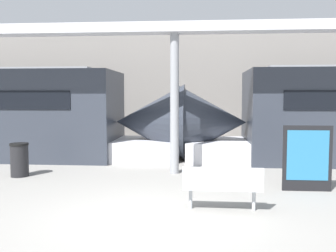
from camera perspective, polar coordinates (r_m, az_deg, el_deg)
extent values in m
plane|color=gray|center=(7.01, -3.55, -13.75)|extent=(60.00, 60.00, 0.00)
cube|color=gray|center=(17.23, 1.46, 5.46)|extent=(56.00, 0.20, 5.00)
cone|color=#2D333D|center=(13.08, 6.59, 0.58)|extent=(2.42, 2.63, 2.63)
cube|color=silver|center=(13.19, 7.55, -3.62)|extent=(2.18, 2.46, 0.70)
cone|color=#2D333D|center=(13.18, -2.72, 0.63)|extent=(2.42, 2.63, 2.63)
cube|color=silver|center=(13.31, -3.69, -3.52)|extent=(2.18, 2.46, 0.70)
cube|color=#ADB2B7|center=(7.42, 8.24, -9.28)|extent=(1.53, 0.47, 0.04)
cube|color=#ADB2B7|center=(7.18, 8.33, -7.89)|extent=(1.52, 0.06, 0.42)
cylinder|color=#ADB2B7|center=(7.48, 3.47, -10.94)|extent=(0.07, 0.07, 0.41)
cylinder|color=#ADB2B7|center=(7.53, 12.95, -10.93)|extent=(0.07, 0.07, 0.41)
cylinder|color=black|center=(11.14, -21.69, -4.96)|extent=(0.48, 0.48, 0.86)
cylinder|color=black|center=(11.07, -21.76, -2.60)|extent=(0.50, 0.50, 0.06)
cube|color=black|center=(9.29, 20.45, -4.65)|extent=(1.11, 0.06, 1.53)
cube|color=teal|center=(9.25, 20.52, -4.22)|extent=(0.95, 0.01, 1.16)
cylinder|color=gray|center=(10.63, 1.00, 3.35)|extent=(0.25, 0.25, 3.98)
cube|color=#B7B7BC|center=(10.81, 1.01, 14.71)|extent=(28.00, 0.60, 0.28)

